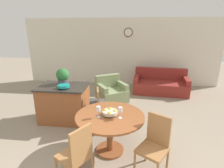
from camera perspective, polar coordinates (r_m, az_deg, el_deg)
wall_back at (r=7.38m, az=2.72°, el=10.36°), size 8.00×0.09×2.70m
dining_table at (r=3.29m, az=-0.67°, el=-12.79°), size 1.26×1.26×0.76m
dining_chair_near_left at (r=2.78m, az=-11.40°, el=-21.19°), size 0.58×0.58×0.97m
dining_chair_near_right at (r=3.01m, az=13.80°, el=-18.08°), size 0.58×0.58×0.97m
dining_chair_far_side at (r=4.08m, az=-2.98°, el=-7.62°), size 0.50×0.50×0.97m
fruit_bowl at (r=3.18m, az=-0.69°, el=-9.16°), size 0.28×0.28×0.11m
wine_glass_left at (r=3.08m, az=-4.43°, el=-8.23°), size 0.07×0.07×0.21m
wine_glass_right at (r=3.05m, az=2.74°, el=-8.52°), size 0.07×0.07×0.21m
kitchen_island at (r=4.62m, az=-15.32°, el=-5.98°), size 1.20×0.84×0.92m
teal_bowl at (r=4.27m, az=-15.54°, el=-0.67°), size 0.28×0.28×0.08m
potted_plant at (r=4.57m, az=-15.79°, el=2.51°), size 0.32×0.32×0.40m
trash_bin at (r=4.33m, az=-4.78°, el=-9.27°), size 0.32×0.31×0.62m
couch at (r=6.74m, az=15.45°, el=-0.16°), size 2.00×1.18×0.85m
armchair at (r=5.73m, az=-0.24°, el=-2.72°), size 1.16×1.16×0.81m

